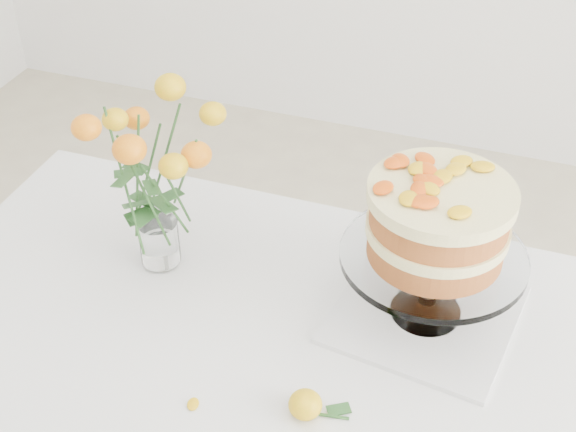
% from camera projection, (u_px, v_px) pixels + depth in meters
% --- Properties ---
extents(table, '(1.43, 0.93, 0.76)m').
position_uv_depth(table, '(288.00, 411.00, 1.32)').
color(table, tan).
rests_on(table, ground).
extents(napkin, '(0.33, 0.33, 0.01)m').
position_uv_depth(napkin, '(425.00, 314.00, 1.38)').
color(napkin, silver).
rests_on(napkin, table).
extents(cake_stand, '(0.31, 0.31, 0.27)m').
position_uv_depth(cake_stand, '(437.00, 229.00, 1.27)').
color(cake_stand, white).
rests_on(cake_stand, napkin).
extents(rose_vase, '(0.26, 0.26, 0.37)m').
position_uv_depth(rose_vase, '(150.00, 165.00, 1.36)').
color(rose_vase, white).
rests_on(rose_vase, table).
extents(loose_rose_near, '(0.09, 0.05, 0.04)m').
position_uv_depth(loose_rose_near, '(306.00, 405.00, 1.20)').
color(loose_rose_near, '#F7AE15').
rests_on(loose_rose_near, table).
extents(stray_petal_a, '(0.03, 0.02, 0.00)m').
position_uv_depth(stray_petal_a, '(193.00, 404.00, 1.23)').
color(stray_petal_a, '#E7AD0E').
rests_on(stray_petal_a, table).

